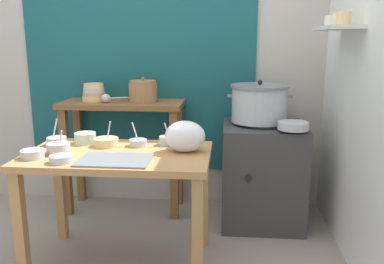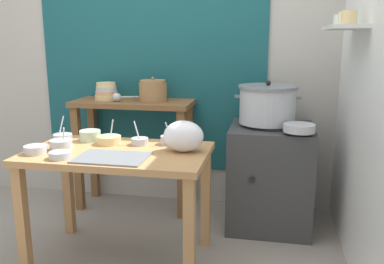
% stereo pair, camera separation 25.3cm
% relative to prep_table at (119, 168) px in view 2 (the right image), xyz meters
% --- Properties ---
extents(ground_plane, '(9.00, 9.00, 0.00)m').
position_rel_prep_table_xyz_m(ground_plane, '(0.07, -0.00, -0.61)').
color(ground_plane, gray).
extents(wall_back, '(4.40, 0.12, 2.60)m').
position_rel_prep_table_xyz_m(wall_back, '(0.15, 1.09, 0.69)').
color(wall_back, '#B2ADA3').
rests_on(wall_back, ground).
extents(wall_right, '(0.30, 3.20, 2.60)m').
position_rel_prep_table_xyz_m(wall_right, '(1.47, 0.20, 0.69)').
color(wall_right, white).
rests_on(wall_right, ground).
extents(prep_table, '(1.10, 0.66, 0.72)m').
position_rel_prep_table_xyz_m(prep_table, '(0.00, 0.00, 0.00)').
color(prep_table, '#B27F4C').
rests_on(prep_table, ground).
extents(back_shelf_table, '(0.96, 0.40, 0.90)m').
position_rel_prep_table_xyz_m(back_shelf_table, '(-0.18, 0.83, 0.07)').
color(back_shelf_table, brown).
rests_on(back_shelf_table, ground).
extents(stove_block, '(0.60, 0.61, 0.78)m').
position_rel_prep_table_xyz_m(stove_block, '(0.92, 0.70, -0.23)').
color(stove_block, '#383838').
rests_on(stove_block, ground).
extents(steamer_pot, '(0.48, 0.43, 0.31)m').
position_rel_prep_table_xyz_m(steamer_pot, '(0.88, 0.72, 0.31)').
color(steamer_pot, '#B7BABF').
rests_on(steamer_pot, stove_block).
extents(clay_pot, '(0.22, 0.22, 0.19)m').
position_rel_prep_table_xyz_m(clay_pot, '(-0.01, 0.83, 0.37)').
color(clay_pot, olive).
rests_on(clay_pot, back_shelf_table).
extents(bowl_stack_enamel, '(0.19, 0.19, 0.14)m').
position_rel_prep_table_xyz_m(bowl_stack_enamel, '(-0.42, 0.85, 0.35)').
color(bowl_stack_enamel, '#E5C684').
rests_on(bowl_stack_enamel, back_shelf_table).
extents(ladle, '(0.27, 0.13, 0.07)m').
position_rel_prep_table_xyz_m(ladle, '(-0.28, 0.76, 0.33)').
color(ladle, '#B7BABF').
rests_on(ladle, back_shelf_table).
extents(serving_tray, '(0.40, 0.28, 0.01)m').
position_rel_prep_table_xyz_m(serving_tray, '(0.03, -0.17, 0.12)').
color(serving_tray, slate).
rests_on(serving_tray, prep_table).
extents(plastic_bag, '(0.24, 0.19, 0.19)m').
position_rel_prep_table_xyz_m(plastic_bag, '(0.40, 0.05, 0.21)').
color(plastic_bag, white).
rests_on(plastic_bag, prep_table).
extents(wide_pan, '(0.21, 0.21, 0.05)m').
position_rel_prep_table_xyz_m(wide_pan, '(1.09, 0.46, 0.20)').
color(wide_pan, '#B7BABF').
rests_on(wide_pan, stove_block).
extents(prep_bowl_0, '(0.11, 0.11, 0.15)m').
position_rel_prep_table_xyz_m(prep_bowl_0, '(0.09, 0.16, 0.14)').
color(prep_bowl_0, '#B7BABF').
rests_on(prep_bowl_0, prep_table).
extents(prep_bowl_1, '(0.12, 0.12, 0.17)m').
position_rel_prep_table_xyz_m(prep_bowl_1, '(-0.44, 0.14, 0.14)').
color(prep_bowl_1, '#B7BABF').
rests_on(prep_bowl_1, prep_table).
extents(prep_bowl_2, '(0.15, 0.15, 0.16)m').
position_rel_prep_table_xyz_m(prep_bowl_2, '(-0.11, 0.14, 0.14)').
color(prep_bowl_2, '#E5C684').
rests_on(prep_bowl_2, prep_table).
extents(prep_bowl_3, '(0.10, 0.10, 0.15)m').
position_rel_prep_table_xyz_m(prep_bowl_3, '(0.27, 0.21, 0.14)').
color(prep_bowl_3, '#B7BABF').
rests_on(prep_bowl_3, prep_table).
extents(prep_bowl_4, '(0.12, 0.12, 0.04)m').
position_rel_prep_table_xyz_m(prep_bowl_4, '(-0.26, -0.23, 0.13)').
color(prep_bowl_4, '#B7BABF').
rests_on(prep_bowl_4, prep_table).
extents(prep_bowl_5, '(0.14, 0.14, 0.14)m').
position_rel_prep_table_xyz_m(prep_bowl_5, '(-0.34, -0.05, 0.15)').
color(prep_bowl_5, '#B7BABF').
rests_on(prep_bowl_5, prep_table).
extents(prep_bowl_6, '(0.13, 0.13, 0.05)m').
position_rel_prep_table_xyz_m(prep_bowl_6, '(-0.45, -0.16, 0.14)').
color(prep_bowl_6, '#B7BABF').
rests_on(prep_bowl_6, prep_table).
extents(prep_bowl_7, '(0.14, 0.14, 0.07)m').
position_rel_prep_table_xyz_m(prep_bowl_7, '(-0.27, 0.20, 0.15)').
color(prep_bowl_7, '#B7D1AD').
rests_on(prep_bowl_7, prep_table).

